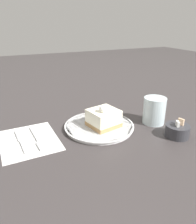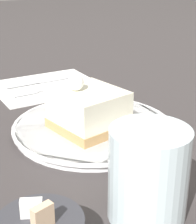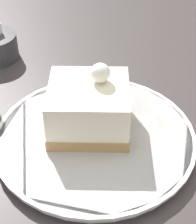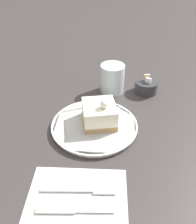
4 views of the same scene
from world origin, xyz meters
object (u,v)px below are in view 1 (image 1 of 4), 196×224
at_px(plate, 100,126).
at_px(fork, 38,140).
at_px(sugar_bowl, 177,131).
at_px(drinking_glass, 154,110).
at_px(knife, 20,139).
at_px(cake_slice, 103,118).

bearing_deg(plate, fork, 0.17).
xyz_separation_m(fork, sugar_bowl, (-0.44, 0.16, 0.02)).
distance_m(plate, drinking_glass, 0.22).
height_order(plate, sugar_bowl, sugar_bowl).
bearing_deg(plate, knife, -5.80).
xyz_separation_m(plate, fork, (0.23, 0.00, -0.00)).
bearing_deg(fork, cake_slice, 172.41).
xyz_separation_m(fork, drinking_glass, (-0.43, 0.04, 0.05)).
height_order(fork, drinking_glass, drinking_glass).
relative_size(knife, drinking_glass, 1.63).
distance_m(plate, sugar_bowl, 0.27).
xyz_separation_m(cake_slice, fork, (0.23, -0.01, -0.04)).
height_order(cake_slice, fork, cake_slice).
bearing_deg(drinking_glass, sugar_bowl, 93.13).
height_order(sugar_bowl, drinking_glass, drinking_glass).
bearing_deg(fork, sugar_bowl, 155.20).
relative_size(cake_slice, drinking_glass, 1.16).
distance_m(plate, fork, 0.23).
bearing_deg(sugar_bowl, plate, -37.47).
relative_size(plate, cake_slice, 2.15).
height_order(knife, sugar_bowl, sugar_bowl).
bearing_deg(cake_slice, fork, -15.65).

